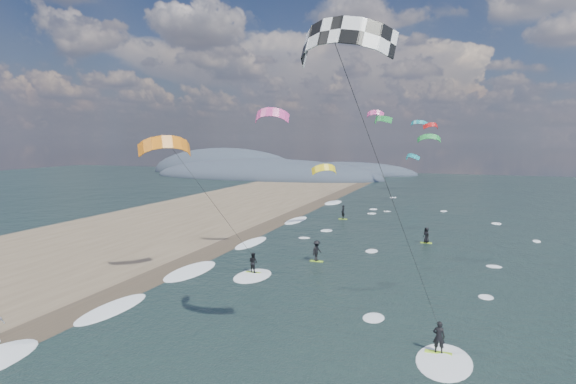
% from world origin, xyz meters
% --- Properties ---
extents(sand_strip, '(26.00, 240.00, 0.00)m').
position_xyz_m(sand_strip, '(-24.00, 10.00, 0.00)').
color(sand_strip, brown).
rests_on(sand_strip, ground).
extents(wet_sand_strip, '(3.00, 240.00, 0.00)m').
position_xyz_m(wet_sand_strip, '(-12.00, 10.00, 0.00)').
color(wet_sand_strip, '#382D23').
rests_on(wet_sand_strip, ground).
extents(coastal_hills, '(80.00, 41.00, 15.00)m').
position_xyz_m(coastal_hills, '(-44.84, 107.86, 0.00)').
color(coastal_hills, '#3D4756').
rests_on(coastal_hills, ground).
extents(kitesurfer_near_a, '(7.71, 8.69, 15.44)m').
position_xyz_m(kitesurfer_near_a, '(5.78, 1.59, 11.45)').
color(kitesurfer_near_a, '#B5F72B').
rests_on(kitesurfer_near_a, ground).
extents(kitesurfer_near_b, '(6.89, 9.06, 11.50)m').
position_xyz_m(kitesurfer_near_b, '(-7.76, 12.05, 7.02)').
color(kitesurfer_near_b, '#B5F72B').
rests_on(kitesurfer_near_b, ground).
extents(far_kitesurfers, '(12.34, 22.75, 1.83)m').
position_xyz_m(far_kitesurfers, '(-0.37, 28.32, 0.89)').
color(far_kitesurfers, '#B5F72B').
rests_on(far_kitesurfers, ground).
extents(bg_kite_field, '(13.36, 71.49, 8.99)m').
position_xyz_m(bg_kite_field, '(-0.70, 62.10, 11.47)').
color(bg_kite_field, '#D83F8C').
rests_on(bg_kite_field, ground).
extents(shoreline_surf, '(2.40, 79.40, 0.11)m').
position_xyz_m(shoreline_surf, '(-10.80, 14.75, 0.00)').
color(shoreline_surf, white).
rests_on(shoreline_surf, ground).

